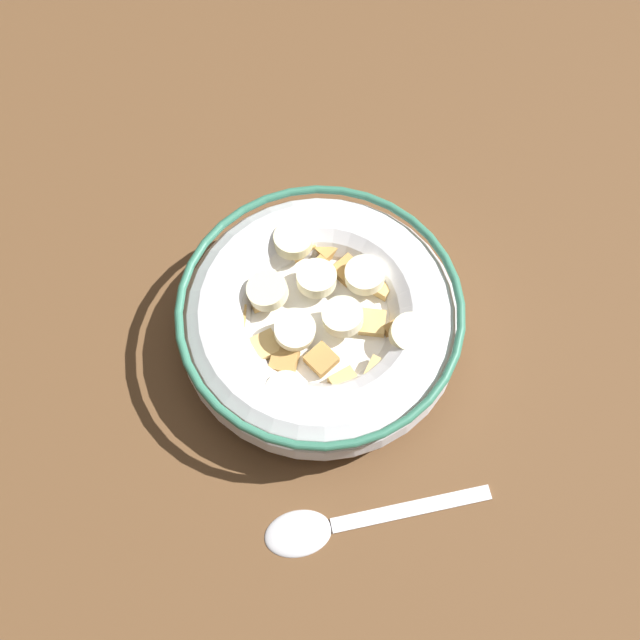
# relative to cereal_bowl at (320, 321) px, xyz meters

# --- Properties ---
(ground_plane) EXTENTS (1.30, 1.30, 0.02)m
(ground_plane) POSITION_rel_cereal_bowl_xyz_m (-0.00, -0.00, -0.04)
(ground_plane) COLOR brown
(cereal_bowl) EXTENTS (0.20, 0.20, 0.06)m
(cereal_bowl) POSITION_rel_cereal_bowl_xyz_m (0.00, 0.00, 0.00)
(cereal_bowl) COLOR silver
(cereal_bowl) RESTS_ON ground_plane
(spoon) EXTENTS (0.10, 0.14, 0.01)m
(spoon) POSITION_rel_cereal_bowl_xyz_m (-0.13, -0.05, -0.02)
(spoon) COLOR silver
(spoon) RESTS_ON ground_plane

